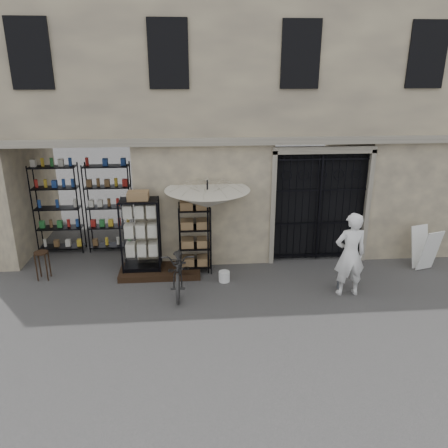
{
  "coord_description": "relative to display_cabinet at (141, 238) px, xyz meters",
  "views": [
    {
      "loc": [
        -1.58,
        -8.5,
        4.87
      ],
      "look_at": [
        -0.8,
        1.4,
        1.35
      ],
      "focal_mm": 35.0,
      "sensor_mm": 36.0,
      "label": 1
    }
  ],
  "objects": [
    {
      "name": "white_bucket",
      "position": [
        2.01,
        -0.59,
        -0.83
      ],
      "size": [
        0.34,
        0.34,
        0.26
      ],
      "primitive_type": "cylinder",
      "rotation": [
        0.0,
        0.0,
        -0.34
      ],
      "color": "silver",
      "rests_on": "ground"
    },
    {
      "name": "display_cabinet",
      "position": [
        0.0,
        0.0,
        0.0
      ],
      "size": [
        1.01,
        0.77,
        1.94
      ],
      "rotation": [
        0.0,
        0.0,
        0.28
      ],
      "color": "black",
      "rests_on": "step_platform"
    },
    {
      "name": "bicycle",
      "position": [
        0.93,
        -0.88,
        -0.96
      ],
      "size": [
        0.71,
        1.07,
        2.03
      ],
      "primitive_type": "imported",
      "rotation": [
        0.0,
        0.0,
        -0.01
      ],
      "color": "black",
      "rests_on": "ground"
    },
    {
      "name": "shopkeeper",
      "position": [
        4.76,
        -1.44,
        -0.96
      ],
      "size": [
        0.81,
        1.99,
        0.47
      ],
      "primitive_type": "imported",
      "rotation": [
        0.0,
        0.0,
        3.19
      ],
      "color": "silver",
      "rests_on": "ground"
    },
    {
      "name": "wire_rack",
      "position": [
        1.33,
        0.09,
        -0.09
      ],
      "size": [
        0.8,
        0.59,
        1.76
      ],
      "rotation": [
        0.0,
        0.0,
        0.06
      ],
      "color": "black",
      "rests_on": "ground"
    },
    {
      "name": "shop_recess",
      "position": [
        -1.67,
        1.18,
        0.54
      ],
      "size": [
        3.0,
        1.7,
        3.0
      ],
      "primitive_type": "cube",
      "color": "black",
      "rests_on": "ground"
    },
    {
      "name": "ground",
      "position": [
        2.83,
        -1.62,
        -0.96
      ],
      "size": [
        80.0,
        80.0,
        0.0
      ],
      "primitive_type": "plane",
      "color": "black",
      "rests_on": "ground"
    },
    {
      "name": "iron_gate",
      "position": [
        4.58,
        0.65,
        0.54
      ],
      "size": [
        2.5,
        0.21,
        3.0
      ],
      "color": "black",
      "rests_on": "ground"
    },
    {
      "name": "main_building",
      "position": [
        2.83,
        2.38,
        3.54
      ],
      "size": [
        14.0,
        4.0,
        9.0
      ],
      "primitive_type": "cube",
      "color": "tan",
      "rests_on": "ground"
    },
    {
      "name": "easel_sign",
      "position": [
        7.18,
        -0.28,
        -0.39
      ],
      "size": [
        0.66,
        0.72,
        1.09
      ],
      "rotation": [
        0.0,
        0.0,
        0.29
      ],
      "color": "silver",
      "rests_on": "ground"
    },
    {
      "name": "steel_bollard",
      "position": [
        4.69,
        -1.17,
        -0.59
      ],
      "size": [
        0.16,
        0.16,
        0.73
      ],
      "primitive_type": "cylinder",
      "rotation": [
        0.0,
        0.0,
        -0.22
      ],
      "color": "slate",
      "rests_on": "ground"
    },
    {
      "name": "market_umbrella",
      "position": [
        1.64,
        -0.11,
        1.13
      ],
      "size": [
        1.87,
        1.9,
        2.9
      ],
      "rotation": [
        0.0,
        0.0,
        -0.05
      ],
      "color": "black",
      "rests_on": "ground"
    },
    {
      "name": "wooden_stool",
      "position": [
        -2.4,
        -0.1,
        -0.58
      ],
      "size": [
        0.39,
        0.39,
        0.72
      ],
      "rotation": [
        0.0,
        0.0,
        -0.17
      ],
      "color": "black",
      "rests_on": "ground"
    },
    {
      "name": "step_platform",
      "position": [
        0.43,
        -0.07,
        -0.88
      ],
      "size": [
        2.0,
        0.9,
        0.15
      ],
      "primitive_type": "cube",
      "color": "black",
      "rests_on": "ground"
    },
    {
      "name": "shop_shelving",
      "position": [
        -1.72,
        1.68,
        0.29
      ],
      "size": [
        2.7,
        0.5,
        2.5
      ],
      "primitive_type": "cube",
      "color": "black",
      "rests_on": "ground"
    }
  ]
}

